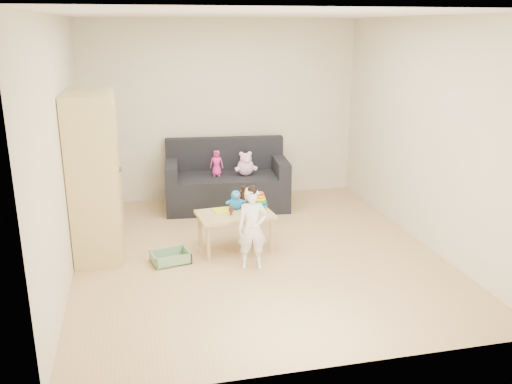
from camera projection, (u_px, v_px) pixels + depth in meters
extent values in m
plane|color=tan|center=(257.00, 253.00, 6.20)|extent=(4.50, 4.50, 0.00)
plane|color=white|center=(257.00, 14.00, 5.44)|extent=(4.50, 4.50, 0.00)
plane|color=beige|center=(222.00, 111.00, 7.92)|extent=(4.00, 0.00, 4.00)
plane|color=beige|center=(329.00, 206.00, 3.72)|extent=(4.00, 0.00, 4.00)
plane|color=beige|center=(61.00, 150.00, 5.40)|extent=(0.00, 4.50, 4.50)
plane|color=beige|center=(425.00, 133.00, 6.25)|extent=(0.00, 4.50, 4.50)
cube|color=tan|center=(95.00, 175.00, 5.98)|extent=(0.51, 1.01, 1.82)
cube|color=black|center=(227.00, 191.00, 7.71)|extent=(1.77, 1.01, 0.48)
cube|color=tan|center=(235.00, 231.00, 6.23)|extent=(0.89, 0.62, 0.44)
imported|color=white|center=(252.00, 229.00, 5.71)|extent=(0.35, 0.26, 0.87)
imported|color=#E52B93|center=(217.00, 163.00, 7.53)|extent=(0.20, 0.15, 0.36)
cylinder|color=#FFF10D|center=(260.00, 207.00, 6.34)|extent=(0.16, 0.16, 0.02)
cylinder|color=silver|center=(260.00, 200.00, 6.31)|extent=(0.02, 0.02, 0.19)
torus|color=blue|center=(260.00, 205.00, 6.33)|extent=(0.17, 0.17, 0.04)
torus|color=#158B2A|center=(260.00, 202.00, 6.32)|extent=(0.15, 0.15, 0.04)
torus|color=yellow|center=(260.00, 199.00, 6.31)|extent=(0.13, 0.13, 0.04)
torus|color=#DB9A0B|center=(260.00, 196.00, 6.30)|extent=(0.11, 0.11, 0.03)
torus|color=red|center=(260.00, 193.00, 6.29)|extent=(0.09, 0.09, 0.03)
cylinder|color=black|center=(243.00, 199.00, 6.34)|extent=(0.09, 0.09, 0.20)
cylinder|color=black|center=(243.00, 190.00, 6.31)|extent=(0.04, 0.04, 0.06)
cylinder|color=black|center=(243.00, 187.00, 6.30)|extent=(0.05, 0.05, 0.02)
cube|color=yellow|center=(222.00, 210.00, 6.24)|extent=(0.21, 0.21, 0.01)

